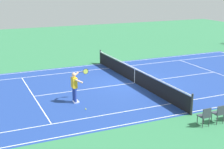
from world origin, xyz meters
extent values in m
plane|color=#2D7247|center=(0.00, 0.00, 0.00)|extent=(60.00, 60.00, 0.00)
cube|color=navy|center=(0.00, 0.00, 0.00)|extent=(24.20, 11.40, 0.00)
cube|color=white|center=(0.00, -5.50, 0.00)|extent=(23.80, 0.05, 0.01)
cube|color=white|center=(0.00, 5.50, 0.00)|extent=(23.80, 0.05, 0.01)
cube|color=white|center=(0.00, -4.11, 0.00)|extent=(23.80, 0.05, 0.01)
cube|color=white|center=(0.00, 4.11, 0.00)|extent=(23.80, 0.05, 0.01)
cube|color=white|center=(6.40, 0.00, 0.00)|extent=(0.05, 8.22, 0.01)
cube|color=white|center=(-6.40, 0.00, 0.00)|extent=(0.05, 8.22, 0.01)
cube|color=white|center=(0.00, 0.00, 0.00)|extent=(12.80, 0.05, 0.01)
cylinder|color=#2D2D33|center=(0.00, -5.80, 0.54)|extent=(0.10, 0.10, 1.08)
cylinder|color=#2D2D33|center=(0.00, 5.80, 0.54)|extent=(0.10, 0.10, 1.08)
cube|color=black|center=(0.00, 0.00, 0.44)|extent=(0.02, 11.60, 0.88)
cube|color=white|center=(0.00, 0.00, 0.95)|extent=(0.04, 11.60, 0.06)
cube|color=white|center=(0.00, 0.00, 0.44)|extent=(0.04, 0.06, 0.88)
cylinder|color=navy|center=(4.58, 1.98, 0.45)|extent=(0.15, 0.15, 0.74)
cube|color=white|center=(4.52, 1.98, 0.04)|extent=(0.28, 0.11, 0.09)
cylinder|color=navy|center=(4.59, 1.74, 0.45)|extent=(0.15, 0.15, 0.74)
cube|color=white|center=(4.53, 1.74, 0.04)|extent=(0.28, 0.11, 0.09)
cube|color=yellow|center=(4.58, 1.86, 1.10)|extent=(0.25, 0.38, 0.56)
sphere|color=#DBAA84|center=(4.58, 1.86, 1.53)|extent=(0.23, 0.23, 0.23)
cylinder|color=#DBAA84|center=(4.41, 2.14, 1.23)|extent=(0.42, 0.21, 0.26)
cylinder|color=#DBAA84|center=(4.41, 1.58, 1.43)|extent=(0.42, 0.23, 0.30)
cylinder|color=#232326|center=(4.10, 1.51, 1.54)|extent=(0.28, 0.04, 0.04)
torus|color=#232326|center=(3.81, 1.51, 1.54)|extent=(0.31, 0.03, 0.31)
cylinder|color=#C6D84C|center=(3.81, 1.51, 1.54)|extent=(0.27, 0.01, 0.27)
sphere|color=#CCE01E|center=(4.41, 3.08, 0.03)|extent=(0.07, 0.07, 0.07)
cylinder|color=#38383D|center=(-0.34, 6.82, 0.22)|extent=(0.04, 0.04, 0.44)
cylinder|color=#38383D|center=(-0.70, 6.82, 0.22)|extent=(0.04, 0.04, 0.44)
cylinder|color=#38383D|center=(-0.34, 7.18, 0.22)|extent=(0.04, 0.04, 0.44)
cylinder|color=#38383D|center=(-0.70, 7.18, 0.22)|extent=(0.04, 0.04, 0.44)
cube|color=#333842|center=(-0.52, 7.00, 0.46)|extent=(0.44, 0.44, 0.04)
cube|color=#333842|center=(-0.52, 7.20, 0.68)|extent=(0.44, 0.04, 0.40)
cylinder|color=#38383D|center=(0.46, 6.82, 0.22)|extent=(0.04, 0.04, 0.44)
cylinder|color=#38383D|center=(0.10, 6.82, 0.22)|extent=(0.04, 0.04, 0.44)
cylinder|color=#38383D|center=(0.46, 7.18, 0.22)|extent=(0.04, 0.04, 0.44)
cylinder|color=#38383D|center=(0.10, 7.18, 0.22)|extent=(0.04, 0.04, 0.44)
cube|color=#333842|center=(0.28, 7.00, 0.46)|extent=(0.44, 0.44, 0.04)
cube|color=#333842|center=(0.28, 7.20, 0.68)|extent=(0.44, 0.04, 0.40)
camera|label=1|loc=(9.41, 17.53, 6.07)|focal=52.20mm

